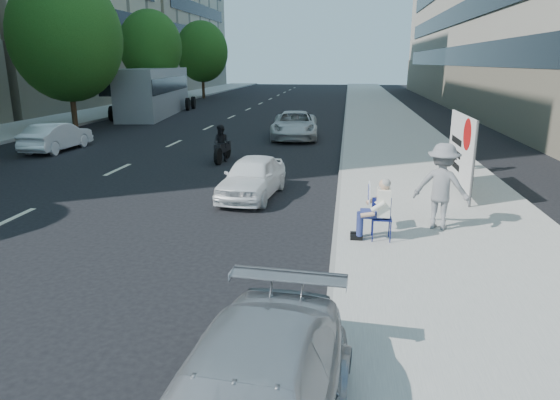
% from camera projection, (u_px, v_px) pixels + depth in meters
% --- Properties ---
extents(ground, '(160.00, 160.00, 0.00)m').
position_uv_depth(ground, '(256.00, 266.00, 9.43)').
color(ground, black).
rests_on(ground, ground).
extents(near_sidewalk, '(5.00, 120.00, 0.15)m').
position_uv_depth(near_sidewalk, '(390.00, 130.00, 27.99)').
color(near_sidewalk, '#99978F').
rests_on(near_sidewalk, ground).
extents(far_sidewalk, '(4.50, 120.00, 0.15)m').
position_uv_depth(far_sidewalk, '(47.00, 124.00, 30.67)').
color(far_sidewalk, '#99978F').
rests_on(far_sidewalk, ground).
extents(tree_far_c, '(6.00, 6.00, 8.47)m').
position_uv_depth(tree_far_c, '(66.00, 37.00, 27.05)').
color(tree_far_c, '#382616').
rests_on(tree_far_c, ground).
extents(tree_far_d, '(4.80, 4.80, 7.65)m').
position_uv_depth(tree_far_d, '(151.00, 47.00, 38.54)').
color(tree_far_d, '#382616').
rests_on(tree_far_d, ground).
extents(tree_far_e, '(5.40, 5.40, 7.89)m').
position_uv_depth(tree_far_e, '(202.00, 52.00, 51.94)').
color(tree_far_e, '#382616').
rests_on(tree_far_e, ground).
extents(seated_protester, '(0.83, 1.12, 1.31)m').
position_uv_depth(seated_protester, '(377.00, 206.00, 10.29)').
color(seated_protester, navy).
rests_on(seated_protester, near_sidewalk).
extents(jogger, '(1.40, 1.10, 1.91)m').
position_uv_depth(jogger, '(442.00, 186.00, 10.91)').
color(jogger, gray).
rests_on(jogger, near_sidewalk).
extents(pedestrian_woman, '(0.76, 0.76, 1.78)m').
position_uv_depth(pedestrian_woman, '(468.00, 143.00, 17.16)').
color(pedestrian_woman, black).
rests_on(pedestrian_woman, near_sidewalk).
extents(protest_banner, '(0.08, 3.06, 2.20)m').
position_uv_depth(protest_banner, '(461.00, 149.00, 13.86)').
color(protest_banner, '#4C4C4C').
rests_on(protest_banner, near_sidewalk).
extents(white_sedan_near, '(1.71, 3.56, 1.17)m').
position_uv_depth(white_sedan_near, '(252.00, 177.00, 14.16)').
color(white_sedan_near, white).
rests_on(white_sedan_near, ground).
extents(white_sedan_mid, '(1.42, 3.77, 1.23)m').
position_uv_depth(white_sedan_mid, '(57.00, 136.00, 21.64)').
color(white_sedan_mid, white).
rests_on(white_sedan_mid, ground).
extents(white_sedan_far, '(2.58, 4.98, 1.34)m').
position_uv_depth(white_sedan_far, '(295.00, 125.00, 25.15)').
color(white_sedan_far, silver).
rests_on(white_sedan_far, ground).
extents(motorcycle, '(0.74, 2.05, 1.42)m').
position_uv_depth(motorcycle, '(222.00, 145.00, 19.19)').
color(motorcycle, black).
rests_on(motorcycle, ground).
extents(bus, '(4.13, 12.32, 3.30)m').
position_uv_depth(bus, '(155.00, 92.00, 36.22)').
color(bus, gray).
rests_on(bus, ground).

